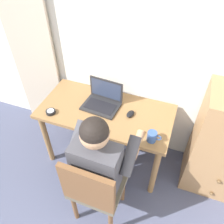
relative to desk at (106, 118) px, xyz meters
name	(u,v)px	position (x,y,z in m)	size (l,w,h in m)	color
wall_back	(143,44)	(0.21, 0.38, 0.63)	(4.80, 0.05, 2.50)	silver
curtain_panel	(29,38)	(-0.95, 0.31, 0.53)	(0.54, 0.03, 2.29)	#BCAD99
desk	(106,118)	(0.00, 0.00, 0.00)	(1.26, 0.62, 0.72)	olive
chair	(95,188)	(0.16, -0.66, -0.12)	(0.43, 0.41, 0.89)	#5D5747
person_seated	(103,157)	(0.16, -0.48, 0.07)	(0.53, 0.59, 1.21)	#33384C
laptop	(103,100)	(-0.06, 0.07, 0.16)	(0.36, 0.28, 0.24)	#232326
computer_mouse	(130,114)	(0.24, 0.02, 0.12)	(0.06, 0.10, 0.03)	black
desk_clock	(51,112)	(-0.47, -0.21, 0.12)	(0.09, 0.09, 0.03)	black
coffee_mug	(152,137)	(0.49, -0.21, 0.15)	(0.12, 0.08, 0.09)	#33518C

